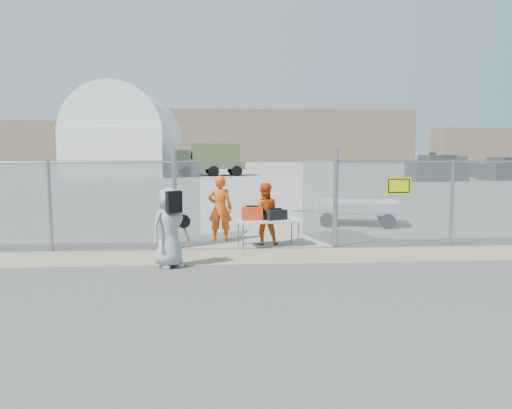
{
  "coord_description": "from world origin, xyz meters",
  "views": [
    {
      "loc": [
        -0.79,
        -10.27,
        2.51
      ],
      "look_at": [
        0.0,
        2.0,
        1.1
      ],
      "focal_mm": 35.0,
      "sensor_mm": 36.0,
      "label": 1
    }
  ],
  "objects": [
    {
      "name": "security_worker_left",
      "position": [
        -0.9,
        3.0,
        0.88
      ],
      "size": [
        0.7,
        0.51,
        1.77
      ],
      "primitive_type": "imported",
      "rotation": [
        0.0,
        0.0,
        3.01
      ],
      "color": "#DC500F",
      "rests_on": "ground"
    },
    {
      "name": "utility_trailer",
      "position": [
        3.52,
        5.6,
        0.42
      ],
      "size": [
        3.73,
        2.48,
        0.83
      ],
      "primitive_type": null,
      "rotation": [
        0.0,
        0.0,
        -0.22
      ],
      "color": "silver",
      "rests_on": "ground"
    },
    {
      "name": "orange_bag",
      "position": [
        -0.09,
        2.18,
        0.85
      ],
      "size": [
        0.54,
        0.38,
        0.33
      ],
      "primitive_type": "cube",
      "rotation": [
        0.0,
        0.0,
        -0.04
      ],
      "color": "#C33810",
      "rests_on": "folding_table"
    },
    {
      "name": "ground",
      "position": [
        0.0,
        0.0,
        0.0
      ],
      "size": [
        160.0,
        160.0,
        0.0
      ],
      "primitive_type": "plane",
      "color": "#4C4949"
    },
    {
      "name": "chain_link_fence",
      "position": [
        0.0,
        2.0,
        1.1
      ],
      "size": [
        40.0,
        0.2,
        2.2
      ],
      "primitive_type": null,
      "color": "gray",
      "rests_on": "ground"
    },
    {
      "name": "visitor",
      "position": [
        -1.93,
        0.12,
        0.84
      ],
      "size": [
        0.98,
        0.9,
        1.68
      ],
      "primitive_type": "imported",
      "rotation": [
        0.0,
        0.0,
        0.58
      ],
      "color": "#979797",
      "rests_on": "ground"
    },
    {
      "name": "quonset_hangar",
      "position": [
        -10.0,
        40.0,
        4.0
      ],
      "size": [
        9.0,
        18.0,
        8.0
      ],
      "primitive_type": null,
      "color": "white",
      "rests_on": "ground"
    },
    {
      "name": "folding_table",
      "position": [
        0.32,
        2.16,
        0.34
      ],
      "size": [
        1.72,
        0.98,
        0.69
      ],
      "primitive_type": null,
      "rotation": [
        0.0,
        0.0,
        0.2
      ],
      "color": "silver",
      "rests_on": "ground"
    },
    {
      "name": "parked_vehicle_near",
      "position": [
        15.16,
        26.24,
        0.95
      ],
      "size": [
        4.4,
        2.37,
        1.91
      ],
      "primitive_type": null,
      "rotation": [
        0.0,
        0.0,
        0.11
      ],
      "color": "#343933",
      "rests_on": "ground"
    },
    {
      "name": "parked_vehicle_mid",
      "position": [
        19.15,
        31.71,
        0.85
      ],
      "size": [
        4.14,
        3.17,
        1.71
      ],
      "primitive_type": null,
      "rotation": [
        0.0,
        0.0,
        -0.45
      ],
      "color": "#343933",
      "rests_on": "ground"
    },
    {
      "name": "parked_vehicle_far",
      "position": [
        20.85,
        27.12,
        0.87
      ],
      "size": [
        4.2,
        3.05,
        1.73
      ],
      "primitive_type": null,
      "rotation": [
        0.0,
        0.0,
        0.39
      ],
      "color": "#343933",
      "rests_on": "ground"
    },
    {
      "name": "military_truck",
      "position": [
        -2.01,
        34.2,
        1.43
      ],
      "size": [
        6.25,
        3.03,
        2.86
      ],
      "primitive_type": null,
      "rotation": [
        0.0,
        0.0,
        0.14
      ],
      "color": "#546039",
      "rests_on": "ground"
    },
    {
      "name": "dirt_strip",
      "position": [
        0.0,
        1.0,
        0.01
      ],
      "size": [
        44.0,
        1.6,
        0.01
      ],
      "primitive_type": "cube",
      "color": "gray",
      "rests_on": "ground"
    },
    {
      "name": "security_worker_right",
      "position": [
        0.24,
        2.45,
        0.81
      ],
      "size": [
        0.8,
        0.63,
        1.61
      ],
      "primitive_type": "imported",
      "rotation": [
        0.0,
        0.0,
        3.12
      ],
      "color": "#DC500F",
      "rests_on": "ground"
    },
    {
      "name": "tarmac_inside",
      "position": [
        0.0,
        42.0,
        0.01
      ],
      "size": [
        160.0,
        80.0,
        0.01
      ],
      "primitive_type": "cube",
      "color": "gray",
      "rests_on": "ground"
    },
    {
      "name": "distant_hills",
      "position": [
        5.0,
        78.0,
        4.5
      ],
      "size": [
        140.0,
        6.0,
        9.0
      ],
      "primitive_type": null,
      "color": "#7F684F",
      "rests_on": "ground"
    },
    {
      "name": "black_duffel",
      "position": [
        0.51,
        2.19,
        0.81
      ],
      "size": [
        0.61,
        0.51,
        0.25
      ],
      "primitive_type": "cube",
      "rotation": [
        0.0,
        0.0,
        0.45
      ],
      "color": "black",
      "rests_on": "folding_table"
    }
  ]
}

